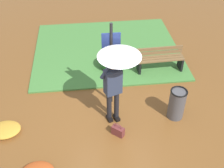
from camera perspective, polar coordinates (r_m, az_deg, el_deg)
name	(u,v)px	position (r m, az deg, el deg)	size (l,w,h in m)	color
ground_plane	(116,121)	(7.08, 0.83, -7.58)	(18.00, 18.00, 0.00)	brown
grass_verge	(107,50)	(9.64, -1.05, 6.98)	(4.80, 4.00, 0.05)	#47843D
person_with_umbrella	(116,68)	(6.15, 0.91, 3.31)	(0.96, 0.96, 2.04)	black
info_sign_post	(111,56)	(6.73, -0.18, 5.71)	(0.44, 0.07, 2.30)	black
handbag	(118,131)	(6.70, 1.22, -9.43)	(0.32, 0.30, 0.37)	brown
park_bench	(160,59)	(8.59, 9.68, 4.94)	(1.40, 0.40, 0.75)	black
trash_bin	(177,104)	(7.10, 12.97, -3.91)	(0.42, 0.42, 0.83)	#4C4C51
shrub_cluster	(112,61)	(8.59, -0.09, 4.67)	(0.76, 0.69, 0.62)	#285628
leaf_pile_by_bench	(5,130)	(7.24, -20.83, -8.66)	(0.74, 0.59, 0.16)	gold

